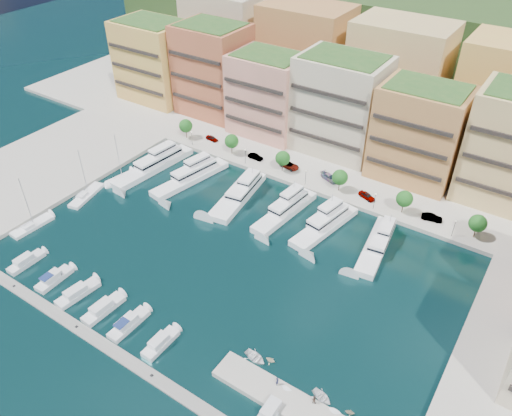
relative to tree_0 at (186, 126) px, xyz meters
The scene contains 54 objects.
ground 52.39m from the tree_0, 39.95° to the right, with size 400.00×400.00×0.00m, color black.
north_quay 49.34m from the tree_0, 35.47° to the left, with size 220.00×64.00×2.00m, color #9E998E.
west_quay 47.21m from the tree_0, 117.93° to the right, with size 34.00×76.00×2.00m, color #9E998E.
hillside 86.46m from the tree_0, 62.40° to the left, with size 240.00×40.00×58.00m, color #1E3D19.
south_pontoon 73.65m from the tree_0, 59.77° to the right, with size 72.00×2.20×0.35m, color gray.
finger_pier 89.46m from the tree_0, 38.41° to the right, with size 32.00×5.00×2.00m, color #9E998E.
apartment_0 31.96m from the tree_0, 147.61° to the left, with size 22.00×16.50×24.80m.
apartment_1 21.20m from the tree_0, 102.21° to the left, with size 20.00×16.50×26.80m.
apartment_2 24.86m from the tree_0, 44.13° to the left, with size 20.00×15.50×22.80m.
apartment_3 43.22m from the tree_0, 25.95° to the left, with size 22.00×16.50×25.80m.
apartment_4 62.75m from the tree_0, 15.37° to the left, with size 20.00×15.50×23.80m.
backblock_0 44.63m from the tree_0, 110.32° to the left, with size 26.00×18.00×30.00m, color beige.
backblock_1 44.63m from the tree_0, 69.68° to the left, with size 26.00×18.00×30.00m, color #B47E43.
backblock_2 61.58m from the tree_0, 41.99° to the left, with size 26.00×18.00×30.00m, color tan.
backblock_3 85.98m from the tree_0, 28.37° to the left, with size 26.00×18.00×30.00m, color #D5954E.
tree_0 is the anchor object (origin of this frame).
tree_1 16.00m from the tree_0, ahead, with size 3.80×3.80×5.65m.
tree_2 32.00m from the tree_0, ahead, with size 3.80×3.80×5.65m.
tree_3 48.00m from the tree_0, ahead, with size 3.80×3.80×5.65m.
tree_4 64.00m from the tree_0, ahead, with size 3.80×3.80×5.65m.
tree_5 80.00m from the tree_0, ahead, with size 3.80×3.80×5.65m.
lamppost_0 4.70m from the tree_0, 29.90° to the right, with size 0.30×0.30×4.20m.
lamppost_1 22.14m from the tree_0, ahead, with size 0.30×0.30×4.20m.
lamppost_2 40.08m from the tree_0, ahead, with size 0.30×0.30×4.20m.
lamppost_3 58.05m from the tree_0, ahead, with size 0.30×0.30×4.20m.
lamppost_4 76.04m from the tree_0, ahead, with size 0.30×0.30×4.20m.
yacht_0 16.45m from the tree_0, 80.27° to the right, with size 6.96×25.07×7.30m.
yacht_1 21.02m from the tree_0, 46.02° to the right, with size 8.33×22.95×7.30m.
yacht_2 32.30m from the tree_0, 26.40° to the right, with size 8.20×21.87×7.30m.
yacht_3 43.80m from the tree_0, 18.27° to the right, with size 6.16×20.38×7.30m.
yacht_4 53.46m from the tree_0, 14.72° to the right, with size 7.76×20.12×7.30m.
yacht_5 65.22m from the tree_0, 11.89° to the right, with size 6.73×19.85×7.30m.
cruiser_0 58.57m from the tree_0, 83.82° to the right, with size 2.46×7.70×2.55m.
cruiser_1 60.16m from the tree_0, 75.50° to the right, with size 2.85×7.71×2.66m.
cruiser_2 62.24m from the tree_0, 69.32° to the right, with size 3.55×8.86×2.55m.
cruiser_3 65.04m from the tree_0, 63.51° to the right, with size 3.05×8.51×2.55m.
cruiser_4 68.17m from the tree_0, 58.66° to the right, with size 2.64×8.30×2.66m.
cruiser_5 72.35m from the tree_0, 53.52° to the right, with size 2.49×7.25×2.55m.
cruiser_8 87.56m from the tree_0, 41.61° to the right, with size 2.61×7.12×2.55m.
sailboat_0 50.18m from the tree_0, 93.35° to the right, with size 3.31×9.71×13.20m.
sailboat_1 35.44m from the tree_0, 93.51° to the right, with size 5.20×11.22×13.20m.
sailboat_2 25.51m from the tree_0, 91.31° to the right, with size 4.12×8.16×13.20m.
tender_3 91.43m from the tree_0, 34.48° to the right, with size 1.30×1.51×0.79m, color beige.
tender_0 77.61m from the tree_0, 41.58° to the right, with size 2.87×4.02×0.83m, color white.
tender_1 78.75m from the tree_0, 39.88° to the right, with size 1.49×1.73×0.91m, color beige.
tender_2 87.64m from the tree_0, 36.25° to the right, with size 2.50×3.50×0.72m, color white.
car_0 8.13m from the tree_0, 21.31° to the left, with size 1.57×3.91×1.33m, color gray.
car_1 23.18m from the tree_0, ahead, with size 1.46×4.20×1.38m, color gray.
car_2 32.87m from the tree_0, ahead, with size 2.49×5.40×1.50m, color gray.
car_3 44.24m from the tree_0, ahead, with size 2.07×5.10×1.48m, color gray.
car_4 55.13m from the tree_0, ahead, with size 1.76×4.37×1.49m, color gray.
car_5 70.65m from the tree_0, ahead, with size 1.59×4.55×1.50m, color gray.
person_0 83.75m from the tree_0, 40.24° to the right, with size 0.61×0.40×1.67m, color #222544.
person_1 88.36m from the tree_0, 37.41° to the right, with size 0.77×0.60×1.59m, color #4D382E.
Camera 1 is at (46.82, -60.94, 69.69)m, focal length 35.00 mm.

